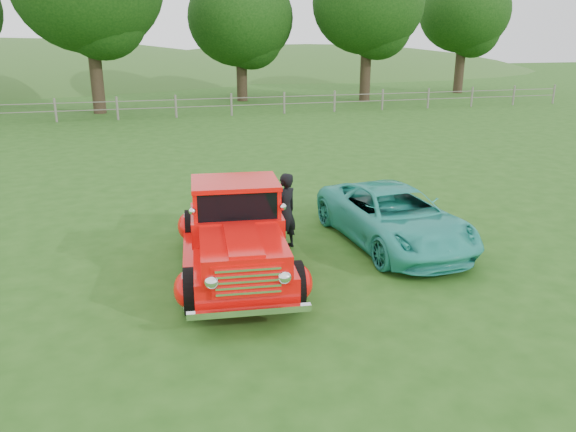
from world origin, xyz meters
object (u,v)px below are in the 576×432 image
object	(u,v)px
red_pickup	(236,232)
teal_sedan	(394,216)
tree_mid_east	(368,3)
tree_far_east	(465,12)
man	(285,211)
tree_near_east	(240,18)

from	to	relation	value
red_pickup	teal_sedan	size ratio (longest dim) A/B	1.19
red_pickup	teal_sedan	xyz separation A→B (m)	(3.46, 0.59, -0.20)
red_pickup	tree_mid_east	bearing A→B (deg)	68.61
tree_far_east	man	xyz separation A→B (m)	(-21.54, -28.20, -5.06)
tree_near_east	man	bearing A→B (deg)	-99.47
tree_mid_east	tree_far_east	distance (m)	9.49
tree_near_east	red_pickup	size ratio (longest dim) A/B	1.62
tree_near_east	tree_far_east	bearing A→B (deg)	3.37
red_pickup	man	xyz separation A→B (m)	(1.19, 0.95, 0.00)
red_pickup	man	bearing A→B (deg)	44.97
tree_mid_east	man	distance (m)	28.66
tree_mid_east	teal_sedan	distance (m)	28.11
tree_near_east	man	distance (m)	27.94
teal_sedan	tree_far_east	bearing A→B (deg)	53.04
tree_far_east	red_pickup	size ratio (longest dim) A/B	1.72
tree_near_east	teal_sedan	size ratio (longest dim) A/B	1.93
tree_near_east	tree_mid_east	world-z (taller)	tree_mid_east
red_pickup	man	distance (m)	1.53
tree_mid_east	teal_sedan	size ratio (longest dim) A/B	2.18
man	tree_mid_east	bearing A→B (deg)	-145.62
tree_far_east	red_pickup	distance (m)	37.32
tree_near_east	tree_mid_east	xyz separation A→B (m)	(8.00, -2.00, 0.93)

